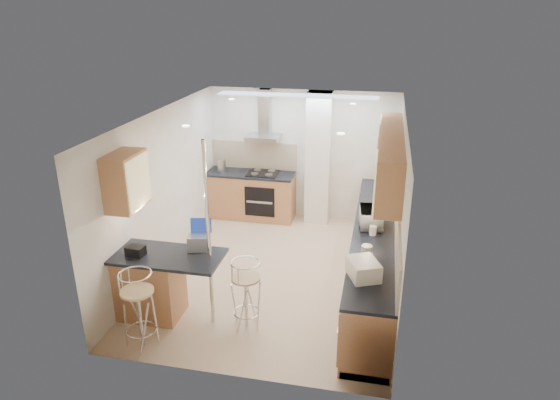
% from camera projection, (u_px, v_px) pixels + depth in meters
% --- Properties ---
extents(ground, '(4.80, 4.80, 0.00)m').
position_uv_depth(ground, '(275.00, 273.00, 7.88)').
color(ground, '#CFAC8A').
rests_on(ground, ground).
extents(room_shell, '(3.64, 4.84, 2.51)m').
position_uv_depth(room_shell, '(301.00, 174.00, 7.60)').
color(room_shell, silver).
rests_on(room_shell, ground).
extents(right_counter, '(0.63, 4.40, 0.92)m').
position_uv_depth(right_counter, '(373.00, 256.00, 7.43)').
color(right_counter, '#9E693F').
rests_on(right_counter, ground).
extents(back_counter, '(1.70, 0.63, 0.92)m').
position_uv_depth(back_counter, '(251.00, 195.00, 9.81)').
color(back_counter, '#9E693F').
rests_on(back_counter, ground).
extents(peninsula, '(1.47, 0.72, 0.94)m').
position_uv_depth(peninsula, '(169.00, 286.00, 6.60)').
color(peninsula, '#9E693F').
rests_on(peninsula, ground).
extents(microwave, '(0.38, 0.52, 0.27)m').
position_uv_depth(microwave, '(371.00, 218.00, 7.26)').
color(microwave, white).
rests_on(microwave, right_counter).
extents(laptop, '(0.34, 0.28, 0.20)m').
position_uv_depth(laptop, '(199.00, 242.00, 6.55)').
color(laptop, '#A0A3A8').
rests_on(laptop, peninsula).
extents(bag, '(0.24, 0.19, 0.12)m').
position_uv_depth(bag, '(136.00, 251.00, 6.40)').
color(bag, black).
rests_on(bag, peninsula).
extents(bar_stool_near, '(0.45, 0.45, 1.03)m').
position_uv_depth(bar_stool_near, '(139.00, 310.00, 6.02)').
color(bar_stool_near, tan).
rests_on(bar_stool_near, ground).
extents(bar_stool_end, '(0.55, 0.55, 0.96)m').
position_uv_depth(bar_stool_end, '(246.00, 295.00, 6.40)').
color(bar_stool_end, tan).
rests_on(bar_stool_end, ground).
extents(jar_a, '(0.15, 0.15, 0.17)m').
position_uv_depth(jar_a, '(379.00, 208.00, 7.73)').
color(jar_a, silver).
rests_on(jar_a, right_counter).
extents(jar_b, '(0.12, 0.12, 0.16)m').
position_uv_depth(jar_b, '(383.00, 208.00, 7.76)').
color(jar_b, silver).
rests_on(jar_b, right_counter).
extents(jar_c, '(0.18, 0.18, 0.19)m').
position_uv_depth(jar_c, '(367.00, 252.00, 6.34)').
color(jar_c, '#BCB296').
rests_on(jar_c, right_counter).
extents(jar_d, '(0.11, 0.11, 0.13)m').
position_uv_depth(jar_d, '(373.00, 231.00, 7.01)').
color(jar_d, white).
rests_on(jar_d, right_counter).
extents(bread_bin, '(0.46, 0.50, 0.21)m').
position_uv_depth(bread_bin, '(363.00, 269.00, 5.91)').
color(bread_bin, silver).
rests_on(bread_bin, right_counter).
extents(kettle, '(0.16, 0.16, 0.24)m').
position_uv_depth(kettle, '(222.00, 165.00, 9.67)').
color(kettle, '#A9ACAE').
rests_on(kettle, back_counter).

